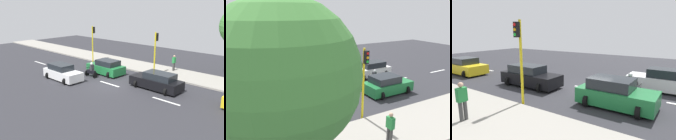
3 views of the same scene
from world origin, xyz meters
TOP-DOWN VIEW (x-y plane):
  - ground_plane at (0.00, 0.00)m, footprint 40.00×60.00m
  - sidewalk at (7.00, 0.00)m, footprint 4.00×60.00m
  - lane_stripe_north at (0.00, -6.00)m, footprint 0.20×2.40m
  - lane_stripe_mid at (0.00, 0.00)m, footprint 0.20×2.40m
  - lane_stripe_south at (0.00, 6.00)m, footprint 0.20×2.40m
  - lane_stripe_far_south at (0.00, 12.00)m, footprint 0.20×2.40m
  - car_white at (-2.14, 4.25)m, footprint 2.13×4.25m
  - car_black at (1.81, -3.91)m, footprint 2.17×4.57m
  - car_green at (2.20, 2.61)m, footprint 2.32×3.98m
  - motorcycle at (0.35, 2.88)m, footprint 0.60×1.30m
  - pedestrian_near_signal at (7.76, -2.08)m, footprint 0.40×0.24m
  - traffic_light_midblock at (4.85, -1.62)m, footprint 0.49×0.24m
  - street_tree_south at (9.81, -7.67)m, footprint 3.85×3.85m

SIDE VIEW (x-z plane):
  - ground_plane at x=0.00m, z-range -0.10..0.00m
  - lane_stripe_north at x=0.00m, z-range 0.00..0.01m
  - lane_stripe_mid at x=0.00m, z-range 0.00..0.01m
  - lane_stripe_south at x=0.00m, z-range 0.00..0.01m
  - lane_stripe_far_south at x=0.00m, z-range 0.00..0.01m
  - sidewalk at x=7.00m, z-range 0.00..0.15m
  - motorcycle at x=0.35m, z-range -0.12..1.41m
  - car_white at x=-2.14m, z-range -0.05..1.47m
  - car_green at x=2.20m, z-range -0.05..1.47m
  - car_black at x=1.81m, z-range -0.05..1.47m
  - pedestrian_near_signal at x=7.76m, z-range 0.21..1.90m
  - traffic_light_midblock at x=4.85m, z-range 0.68..5.18m
  - street_tree_south at x=9.81m, z-range 1.57..8.61m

